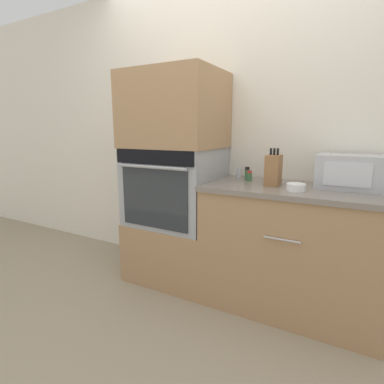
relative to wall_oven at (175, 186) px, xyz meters
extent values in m
plane|color=gray|center=(0.36, -0.30, -0.80)|extent=(12.00, 12.00, 0.00)
cube|color=silver|center=(0.36, 0.33, 0.45)|extent=(8.00, 0.05, 2.50)
cube|color=#A87F56|center=(0.00, 0.00, -0.56)|extent=(0.73, 0.60, 0.49)
cube|color=#9EA0A5|center=(0.00, 0.00, 0.00)|extent=(0.71, 0.59, 0.63)
cube|color=black|center=(0.00, -0.30, 0.26)|extent=(0.68, 0.01, 0.11)
cube|color=orange|center=(0.00, -0.30, 0.26)|extent=(0.09, 0.00, 0.03)
cube|color=#282D33|center=(0.00, -0.30, -0.04)|extent=(0.58, 0.01, 0.46)
cylinder|color=#9EA0A5|center=(0.00, -0.33, 0.19)|extent=(0.60, 0.02, 0.02)
cube|color=#A87F56|center=(0.00, 0.00, 0.60)|extent=(0.73, 0.60, 0.58)
cube|color=#A87F56|center=(0.95, 0.00, -0.38)|extent=(1.16, 0.60, 0.84)
cube|color=slate|center=(0.95, 0.00, 0.06)|extent=(1.18, 0.63, 0.03)
cylinder|color=#B7B7BC|center=(0.95, -0.31, -0.19)|extent=(0.22, 0.01, 0.01)
cube|color=#B2B5BA|center=(1.28, 0.13, 0.19)|extent=(0.43, 0.31, 0.22)
cube|color=silver|center=(1.25, -0.02, 0.19)|extent=(0.26, 0.01, 0.15)
cube|color=olive|center=(0.80, -0.02, 0.18)|extent=(0.09, 0.13, 0.21)
cylinder|color=black|center=(0.78, -0.02, 0.31)|extent=(0.02, 0.02, 0.04)
cylinder|color=black|center=(0.80, -0.02, 0.31)|extent=(0.02, 0.02, 0.04)
cylinder|color=black|center=(0.83, -0.02, 0.31)|extent=(0.02, 0.02, 0.04)
cylinder|color=white|center=(0.98, -0.14, 0.10)|extent=(0.12, 0.12, 0.05)
cylinder|color=#427047|center=(0.57, 0.13, 0.12)|extent=(0.04, 0.04, 0.08)
cylinder|color=black|center=(0.57, 0.13, 0.17)|extent=(0.03, 0.03, 0.02)
cylinder|color=#427047|center=(0.60, 0.09, 0.11)|extent=(0.04, 0.04, 0.06)
cylinder|color=red|center=(0.60, 0.09, 0.15)|extent=(0.04, 0.04, 0.02)
cylinder|color=silver|center=(0.47, 0.21, 0.11)|extent=(0.04, 0.04, 0.06)
cylinder|color=#B7B7BC|center=(0.47, 0.21, 0.15)|extent=(0.03, 0.03, 0.02)
camera|label=1|loc=(1.29, -2.06, 0.45)|focal=28.00mm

